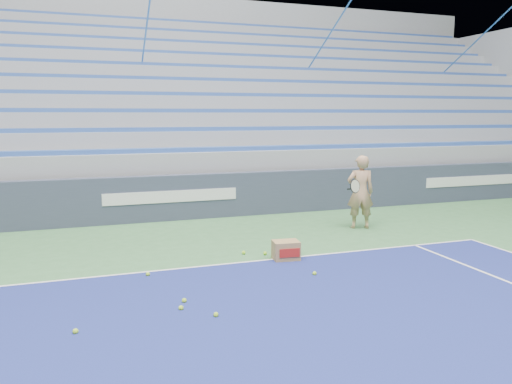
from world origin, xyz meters
TOP-DOWN VIEW (x-y plane):
  - sponsor_barrier at (0.00, 15.88)m, footprint 30.00×0.32m
  - bleachers at (0.00, 21.60)m, footprint 31.00×9.15m
  - tennis_player at (3.89, 13.61)m, footprint 0.95×0.90m
  - ball_box at (1.36, 11.83)m, footprint 0.49×0.40m
  - tennis_ball_0 at (1.12, 12.23)m, footprint 0.07×0.07m
  - tennis_ball_1 at (-2.11, 9.82)m, footprint 0.07×0.07m
  - tennis_ball_2 at (1.46, 10.87)m, footprint 0.07×0.07m
  - tennis_ball_3 at (-1.06, 11.69)m, footprint 0.07×0.07m
  - tennis_ball_4 at (-0.43, 9.76)m, footprint 0.07×0.07m
  - tennis_ball_5 at (-0.81, 10.12)m, footprint 0.07×0.07m
  - tennis_ball_6 at (-0.72, 10.37)m, footprint 0.07×0.07m
  - tennis_ball_7 at (0.76, 12.40)m, footprint 0.07×0.07m

SIDE VIEW (x-z plane):
  - tennis_ball_0 at x=1.12m, z-range 0.00..0.07m
  - tennis_ball_1 at x=-2.11m, z-range 0.00..0.07m
  - tennis_ball_2 at x=1.46m, z-range 0.00..0.07m
  - tennis_ball_3 at x=-1.06m, z-range 0.00..0.07m
  - tennis_ball_4 at x=-0.43m, z-range 0.00..0.07m
  - tennis_ball_5 at x=-0.81m, z-range 0.00..0.07m
  - tennis_ball_6 at x=-0.72m, z-range 0.00..0.07m
  - tennis_ball_7 at x=0.76m, z-range 0.00..0.07m
  - ball_box at x=1.36m, z-range 0.00..0.34m
  - sponsor_barrier at x=0.00m, z-range 0.00..1.10m
  - tennis_player at x=3.89m, z-range 0.00..1.65m
  - bleachers at x=0.00m, z-range -1.29..6.01m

